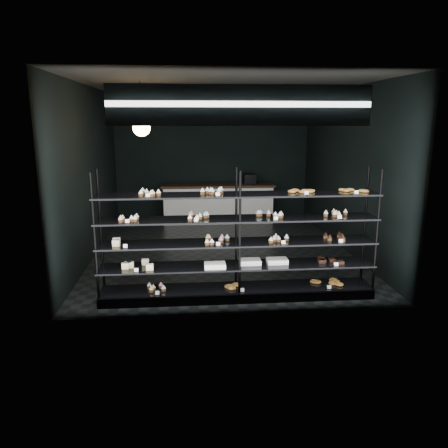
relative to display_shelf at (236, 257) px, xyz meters
name	(u,v)px	position (x,y,z in m)	size (l,w,h in m)	color
room	(222,171)	(-0.01, 2.45, 0.97)	(5.01, 6.01, 3.20)	black
display_shelf	(236,257)	(0.00, 0.00, 0.00)	(4.00, 0.50, 1.91)	black
signage	(241,105)	(-0.01, -0.48, 2.12)	(3.30, 0.05, 0.50)	#0C1D3F
pendant_lamp	(141,127)	(-1.42, 1.43, 1.82)	(0.29, 0.29, 0.88)	black
service_counter	(218,203)	(0.11, 4.95, -0.13)	(2.86, 0.65, 1.23)	silver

